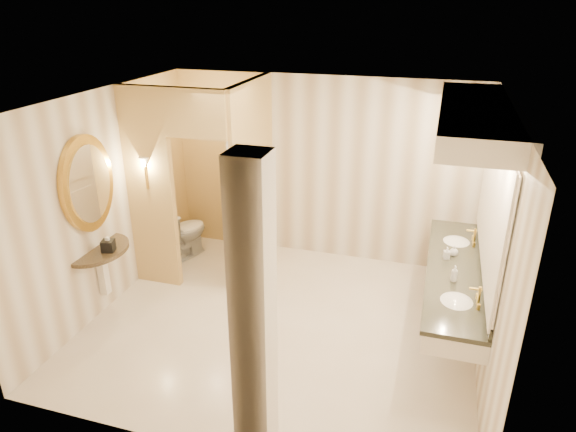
{
  "coord_description": "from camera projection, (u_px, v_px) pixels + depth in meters",
  "views": [
    {
      "loc": [
        1.6,
        -4.99,
        3.68
      ],
      "look_at": [
        0.04,
        0.2,
        1.35
      ],
      "focal_mm": 32.0,
      "sensor_mm": 36.0,
      "label": 1
    }
  ],
  "objects": [
    {
      "name": "wall_left",
      "position": [
        106.0,
        201.0,
        6.32
      ],
      "size": [
        0.02,
        4.0,
        2.7
      ],
      "primitive_type": "cube",
      "color": "silver",
      "rests_on": "floor"
    },
    {
      "name": "soap_bottle_c",
      "position": [
        454.0,
        274.0,
        5.45
      ],
      "size": [
        0.08,
        0.08,
        0.18
      ],
      "primitive_type": "imported",
      "rotation": [
        0.0,
        0.0,
        0.2
      ],
      "color": "#C6B28C",
      "rests_on": "vanity"
    },
    {
      "name": "soap_bottle_a",
      "position": [
        447.0,
        253.0,
        5.92
      ],
      "size": [
        0.08,
        0.08,
        0.15
      ],
      "primitive_type": "imported",
      "rotation": [
        0.0,
        0.0,
        0.26
      ],
      "color": "beige",
      "rests_on": "vanity"
    },
    {
      "name": "vanity",
      "position": [
        469.0,
        206.0,
        5.44
      ],
      "size": [
        0.75,
        2.82,
        2.09
      ],
      "color": "white",
      "rests_on": "floor"
    },
    {
      "name": "ceiling",
      "position": [
        279.0,
        101.0,
        5.2
      ],
      "size": [
        4.5,
        4.5,
        0.0
      ],
      "primitive_type": "plane",
      "rotation": [
        3.14,
        0.0,
        0.0
      ],
      "color": "white",
      "rests_on": "wall_back"
    },
    {
      "name": "wall_back",
      "position": [
        321.0,
        169.0,
        7.49
      ],
      "size": [
        4.5,
        0.02,
        2.7
      ],
      "primitive_type": "cube",
      "color": "silver",
      "rests_on": "floor"
    },
    {
      "name": "wall_right",
      "position": [
        494.0,
        249.0,
        5.13
      ],
      "size": [
        0.02,
        4.0,
        2.7
      ],
      "primitive_type": "cube",
      "color": "silver",
      "rests_on": "floor"
    },
    {
      "name": "wall_front",
      "position": [
        202.0,
        323.0,
        3.97
      ],
      "size": [
        4.5,
        0.02,
        2.7
      ],
      "primitive_type": "cube",
      "color": "silver",
      "rests_on": "floor"
    },
    {
      "name": "pillar",
      "position": [
        253.0,
        316.0,
        4.05
      ],
      "size": [
        0.3,
        0.3,
        2.7
      ],
      "primitive_type": "cube",
      "color": "white",
      "rests_on": "floor"
    },
    {
      "name": "wall_sconce",
      "position": [
        145.0,
        164.0,
        6.47
      ],
      "size": [
        0.14,
        0.14,
        0.42
      ],
      "color": "gold",
      "rests_on": "toilet_closet"
    },
    {
      "name": "toilet",
      "position": [
        183.0,
        232.0,
        7.75
      ],
      "size": [
        0.67,
        0.88,
        0.8
      ],
      "primitive_type": "imported",
      "rotation": [
        0.0,
        0.0,
        2.82
      ],
      "color": "white",
      "rests_on": "floor"
    },
    {
      "name": "tissue_box",
      "position": [
        108.0,
        246.0,
        6.11
      ],
      "size": [
        0.17,
        0.17,
        0.14
      ],
      "primitive_type": "cube",
      "rotation": [
        0.0,
        0.0,
        0.28
      ],
      "color": "black",
      "rests_on": "console_shelf"
    },
    {
      "name": "soap_bottle_b",
      "position": [
        454.0,
        251.0,
        6.0
      ],
      "size": [
        0.12,
        0.12,
        0.13
      ],
      "primitive_type": "imported",
      "rotation": [
        0.0,
        0.0,
        -0.28
      ],
      "color": "silver",
      "rests_on": "vanity"
    },
    {
      "name": "floor",
      "position": [
        281.0,
        324.0,
        6.26
      ],
      "size": [
        4.5,
        4.5,
        0.0
      ],
      "primitive_type": "plane",
      "color": "white",
      "rests_on": "ground"
    },
    {
      "name": "console_shelf",
      "position": [
        92.0,
        213.0,
        6.02
      ],
      "size": [
        0.88,
        0.88,
        1.89
      ],
      "color": "black",
      "rests_on": "floor"
    },
    {
      "name": "toilet_closet",
      "position": [
        223.0,
        182.0,
        6.86
      ],
      "size": [
        1.5,
        1.55,
        2.7
      ],
      "color": "#F0CB7D",
      "rests_on": "floor"
    }
  ]
}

